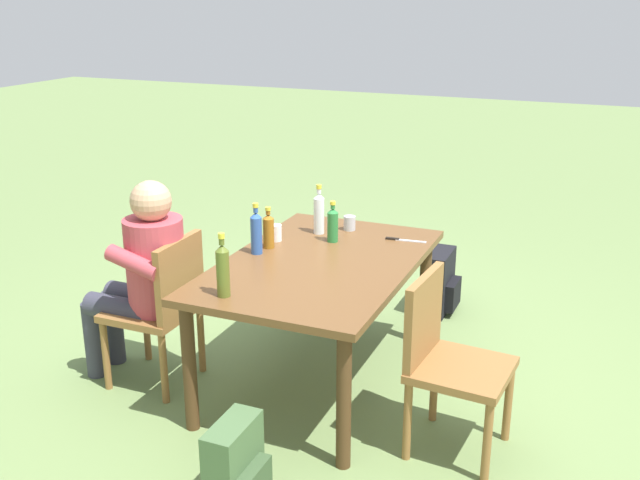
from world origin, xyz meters
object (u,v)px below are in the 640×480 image
object	(u,v)px
bottle_amber	(268,230)
bottle_clear	(319,213)
person_in_white_shirt	(144,272)
cup_steel	(350,223)
backpack_by_near_side	(236,467)
bottle_blue	(256,232)
cup_white	(276,233)
chair_far_left	(163,303)
bottle_green	(333,224)
chair_near_left	(446,355)
dining_table	(320,276)
backpack_by_far_side	(440,283)
table_knife	(403,240)
bottle_olive	(223,269)

from	to	relation	value
bottle_amber	bottle_clear	xyz separation A→B (m)	(0.35, -0.16, 0.03)
person_in_white_shirt	cup_steel	world-z (taller)	person_in_white_shirt
bottle_amber	backpack_by_near_side	xyz separation A→B (m)	(-1.22, -0.44, -0.64)
bottle_blue	cup_white	size ratio (longest dim) A/B	3.01
chair_far_left	person_in_white_shirt	xyz separation A→B (m)	(-0.00, 0.11, 0.17)
bottle_blue	cup_white	xyz separation A→B (m)	(0.24, -0.00, -0.08)
bottle_green	bottle_clear	world-z (taller)	bottle_clear
chair_near_left	bottle_blue	xyz separation A→B (m)	(0.32, 1.16, 0.37)
chair_near_left	bottle_blue	bearing A→B (deg)	74.65
dining_table	backpack_by_far_side	bearing A→B (deg)	-17.36
bottle_clear	backpack_by_near_side	xyz separation A→B (m)	(-1.58, -0.28, -0.67)
person_in_white_shirt	cup_white	bearing A→B (deg)	-43.07
dining_table	cup_white	xyz separation A→B (m)	(0.22, 0.37, 0.13)
person_in_white_shirt	table_knife	size ratio (longest dim) A/B	4.89
bottle_blue	table_knife	world-z (taller)	bottle_blue
table_knife	backpack_by_far_side	size ratio (longest dim) A/B	0.55
chair_far_left	bottle_green	size ratio (longest dim) A/B	3.58
dining_table	table_knife	xyz separation A→B (m)	(0.50, -0.31, 0.09)
dining_table	chair_far_left	distance (m)	0.88
bottle_amber	cup_white	world-z (taller)	bottle_amber
backpack_by_near_side	chair_far_left	bearing A→B (deg)	48.27
bottle_green	person_in_white_shirt	bearing A→B (deg)	129.00
chair_near_left	cup_white	bearing A→B (deg)	64.30
dining_table	backpack_by_near_side	xyz separation A→B (m)	(-1.13, -0.09, -0.45)
backpack_by_far_side	bottle_amber	bearing A→B (deg)	146.99
bottle_olive	table_knife	distance (m)	1.26
bottle_green	backpack_by_far_side	size ratio (longest dim) A/B	0.56
bottle_amber	cup_white	xyz separation A→B (m)	(0.13, 0.02, -0.06)
person_in_white_shirt	bottle_green	distance (m)	1.10
bottle_blue	bottle_green	size ratio (longest dim) A/B	1.19
chair_far_left	bottle_amber	world-z (taller)	bottle_amber
chair_far_left	person_in_white_shirt	world-z (taller)	person_in_white_shirt
chair_far_left	chair_near_left	xyz separation A→B (m)	(0.01, -1.58, 0.00)
bottle_blue	table_knife	xyz separation A→B (m)	(0.53, -0.69, -0.12)
bottle_green	bottle_clear	distance (m)	0.18
bottle_amber	backpack_by_far_side	size ratio (longest dim) A/B	0.55
chair_near_left	cup_steel	bearing A→B (deg)	42.37
bottle_green	table_knife	bearing A→B (deg)	-65.20
dining_table	table_knife	distance (m)	0.60
chair_near_left	bottle_clear	distance (m)	1.31
bottle_blue	table_knife	bearing A→B (deg)	-52.47
chair_near_left	backpack_by_near_side	world-z (taller)	chair_near_left
bottle_clear	backpack_by_near_side	size ratio (longest dim) A/B	0.75
dining_table	bottle_blue	bearing A→B (deg)	93.57
dining_table	bottle_green	xyz separation A→B (m)	(0.33, 0.06, 0.19)
dining_table	cup_steel	world-z (taller)	cup_steel
chair_near_left	bottle_blue	distance (m)	1.26
bottle_olive	backpack_by_far_side	bearing A→B (deg)	-18.56
bottle_amber	chair_near_left	bearing A→B (deg)	-110.63
dining_table	cup_white	size ratio (longest dim) A/B	16.10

